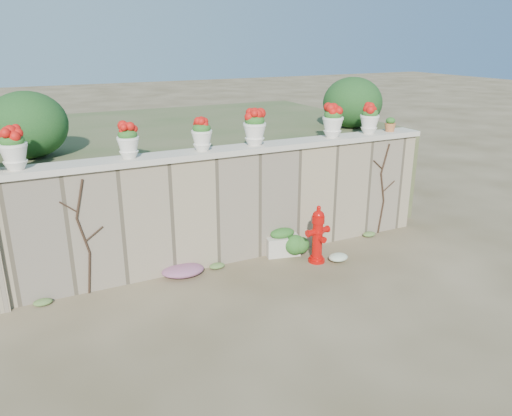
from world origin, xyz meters
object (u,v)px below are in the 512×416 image
fire_hydrant (318,234)px  planter_box (282,242)px  terracotta_pot (390,125)px  urn_pot_0 (13,149)px

fire_hydrant → planter_box: size_ratio=1.56×
planter_box → terracotta_pot: size_ratio=2.52×
fire_hydrant → terracotta_pot: bearing=15.7°
planter_box → fire_hydrant: bearing=-42.0°
terracotta_pot → fire_hydrant: bearing=-159.1°
planter_box → terracotta_pot: 3.30m
urn_pot_0 → terracotta_pot: (6.94, 0.00, -0.18)m
terracotta_pot → planter_box: bearing=-174.2°
planter_box → urn_pot_0: size_ratio=1.11×
fire_hydrant → urn_pot_0: 5.15m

